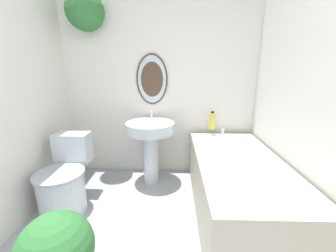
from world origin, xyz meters
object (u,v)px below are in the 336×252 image
Objects in this scene: toilet at (65,182)px; bathtub at (237,185)px; shampoo_bottle at (212,121)px; pedestal_sink at (150,139)px.

toilet is 0.44× the size of bathtub.
toilet reaches higher than bathtub.
pedestal_sink is at bearing -165.43° from shampoo_bottle.
bathtub is at bearing -79.53° from shampoo_bottle.
bathtub is (1.63, -0.01, 0.01)m from toilet.
pedestal_sink is 1.03m from bathtub.
pedestal_sink reaches higher than toilet.
toilet is 0.96m from pedestal_sink.
shampoo_bottle is (-0.13, 0.70, 0.44)m from bathtub.
bathtub is at bearing -0.52° from toilet.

